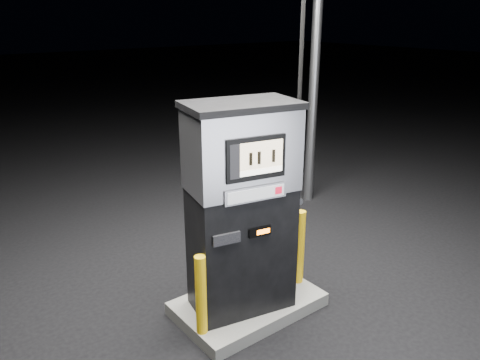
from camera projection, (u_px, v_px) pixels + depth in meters
ground at (248, 309)px, 5.38m from camera, size 80.00×80.00×0.00m
pump_island at (248, 304)px, 5.35m from camera, size 1.60×1.00×0.15m
fuel_dispenser at (242, 207)px, 4.85m from camera, size 1.31×0.89×4.70m
bollard_left at (201, 295)px, 4.62m from camera, size 0.12×0.12×0.86m
bollard_right at (299, 247)px, 5.52m from camera, size 0.12×0.12×0.92m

